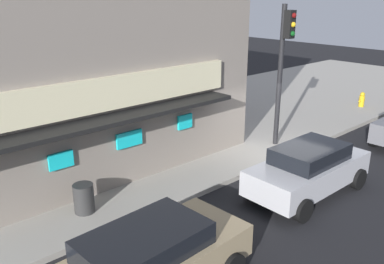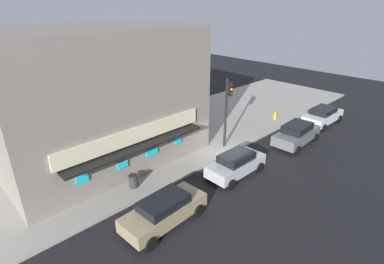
% 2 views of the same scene
% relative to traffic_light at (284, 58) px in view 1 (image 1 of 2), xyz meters
% --- Properties ---
extents(ground_plane, '(63.21, 63.21, 0.00)m').
position_rel_traffic_light_xyz_m(ground_plane, '(-0.93, -0.91, -3.43)').
color(ground_plane, black).
extents(sidewalk, '(42.14, 10.47, 0.16)m').
position_rel_traffic_light_xyz_m(sidewalk, '(-0.93, 4.33, -3.35)').
color(sidewalk, '#A39E93').
rests_on(sidewalk, ground_plane).
extents(corner_building, '(12.67, 8.93, 8.57)m').
position_rel_traffic_light_xyz_m(corner_building, '(-7.15, 4.97, 1.01)').
color(corner_building, gray).
rests_on(corner_building, sidewalk).
extents(traffic_light, '(0.32, 0.58, 5.11)m').
position_rel_traffic_light_xyz_m(traffic_light, '(0.00, 0.00, 0.00)').
color(traffic_light, black).
rests_on(traffic_light, sidewalk).
extents(fire_hydrant, '(0.50, 0.26, 0.74)m').
position_rel_traffic_light_xyz_m(fire_hydrant, '(7.56, 0.49, -2.92)').
color(fire_hydrant, gold).
rests_on(fire_hydrant, sidewalk).
extents(trash_can, '(0.53, 0.53, 0.78)m').
position_rel_traffic_light_xyz_m(trash_can, '(-7.89, 0.30, -2.88)').
color(trash_can, '#2D2D2D').
rests_on(trash_can, sidewalk).
extents(pedestrian, '(0.51, 0.49, 1.63)m').
position_rel_traffic_light_xyz_m(pedestrian, '(-2.42, 1.24, -2.39)').
color(pedestrian, black).
rests_on(pedestrian, sidewalk).
extents(potted_plant_by_doorway, '(0.64, 0.64, 1.00)m').
position_rel_traffic_light_xyz_m(potted_plant_by_doorway, '(-9.58, 1.31, -2.72)').
color(potted_plant_by_doorway, brown).
rests_on(potted_plant_by_doorway, sidewalk).
extents(potted_plant_by_window, '(0.71, 0.71, 1.08)m').
position_rel_traffic_light_xyz_m(potted_plant_by_window, '(-3.71, 2.08, -2.64)').
color(potted_plant_by_window, gray).
rests_on(potted_plant_by_window, sidewalk).
extents(parked_car_silver, '(4.08, 1.94, 1.50)m').
position_rel_traffic_light_xyz_m(parked_car_silver, '(-2.38, -2.84, -2.65)').
color(parked_car_silver, '#B7B7BC').
rests_on(parked_car_silver, ground_plane).
extents(parked_car_tan, '(4.51, 2.11, 1.47)m').
position_rel_traffic_light_xyz_m(parked_car_tan, '(-8.45, -3.22, -2.65)').
color(parked_car_tan, '#9E8966').
rests_on(parked_car_tan, ground_plane).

